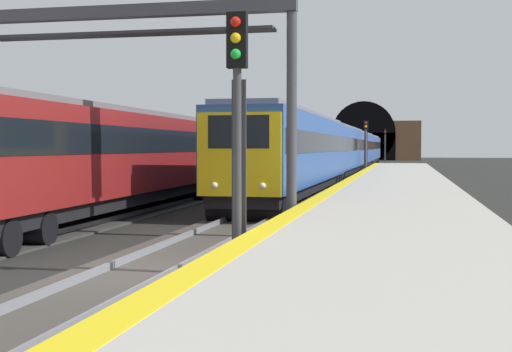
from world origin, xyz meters
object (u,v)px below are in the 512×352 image
Objects in this scene: train_adjacent_platform at (247,152)px; catenary_mast_near at (231,136)px; train_main_approaching at (348,149)px; railway_signal_far at (385,143)px; railway_signal_mid at (366,144)px; overhead_signal_gantry at (129,58)px; railway_signal_near at (237,118)px.

train_adjacent_platform is 9.01× the size of catenary_mast_near.
train_adjacent_platform is at bearing -14.87° from train_main_approaching.
train_main_approaching is 15.54× the size of railway_signal_far.
catenary_mast_near is at bearing -17.68° from railway_signal_far.
railway_signal_mid is 39.94m from overhead_signal_gantry.
railway_signal_far is 98.33m from overhead_signal_gantry.
railway_signal_near reaches higher than railway_signal_mid.
railway_signal_near is at bearing -165.89° from catenary_mast_near.
railway_signal_mid reaches higher than train_adjacent_platform.
railway_signal_far reaches higher than train_adjacent_platform.
train_main_approaching is 51.31m from railway_signal_near.
railway_signal_near reaches higher than train_adjacent_platform.
catenary_mast_near is (52.38, 10.08, -1.38)m from overhead_signal_gantry.
catenary_mast_near is (25.75, 7.49, 1.43)m from train_adjacent_platform.
railway_signal_far is (103.92, 0.00, 0.13)m from railway_signal_near.
railway_signal_far is at bearing -17.68° from catenary_mast_near.
catenary_mast_near reaches higher than train_main_approaching.
railway_signal_far is at bearing -7.07° from train_adjacent_platform.
overhead_signal_gantry is (-98.20, 4.52, 1.83)m from railway_signal_far.
train_adjacent_platform is at bearing 5.56° from overhead_signal_gantry.
train_adjacent_platform is 26.86m from catenary_mast_near.
railway_signal_mid is at bearing -180.00° from railway_signal_near.
railway_signal_far is (71.57, -7.12, 0.98)m from train_adjacent_platform.
train_main_approaching is 6.25m from railway_signal_mid.
railway_signal_mid is at bearing 18.51° from train_main_approaching.
railway_signal_mid is at bearing 0.00° from railway_signal_far.
overhead_signal_gantry is (-45.55, 2.59, 2.72)m from train_main_approaching.
railway_signal_mid reaches higher than train_main_approaching.
railway_signal_far is at bearing -2.64° from overhead_signal_gantry.
train_main_approaching is 18.13× the size of railway_signal_mid.
overhead_signal_gantry is (5.72, 4.52, 1.96)m from railway_signal_near.
overhead_signal_gantry is at bearing -2.64° from railway_signal_far.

